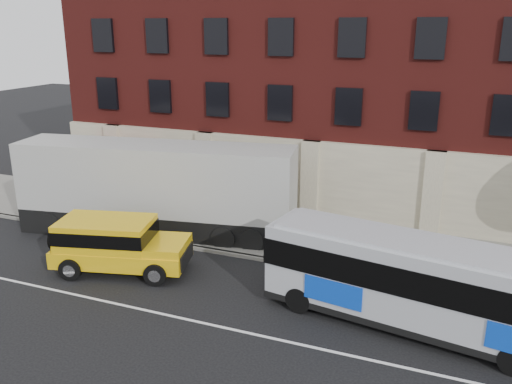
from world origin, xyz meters
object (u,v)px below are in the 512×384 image
at_px(yellow_suv, 115,242).
at_px(shipping_container, 156,190).
at_px(sign_pole, 106,205).
at_px(city_bus, 435,285).

bearing_deg(yellow_suv, shipping_container, 98.55).
relative_size(sign_pole, yellow_suv, 0.42).
bearing_deg(yellow_suv, city_bus, -0.41).
xyz_separation_m(city_bus, shipping_container, (-13.10, 4.32, 0.46)).
bearing_deg(sign_pole, shipping_container, 23.72).
bearing_deg(yellow_suv, sign_pole, 131.22).
bearing_deg(city_bus, shipping_container, 161.76).
height_order(sign_pole, yellow_suv, sign_pole).
relative_size(city_bus, shipping_container, 0.86).
xyz_separation_m(sign_pole, shipping_container, (2.22, 0.97, 0.73)).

